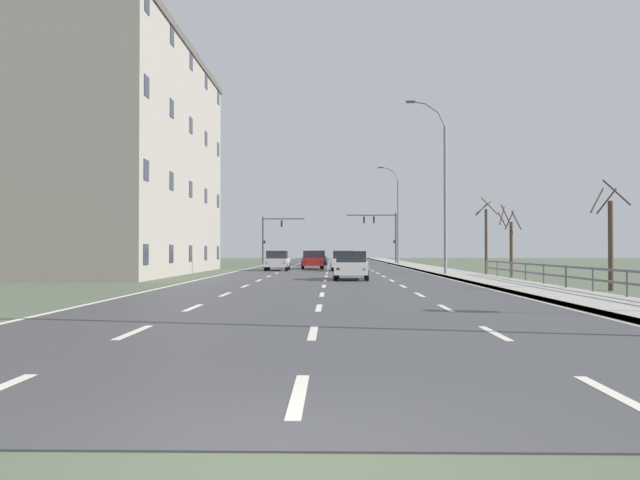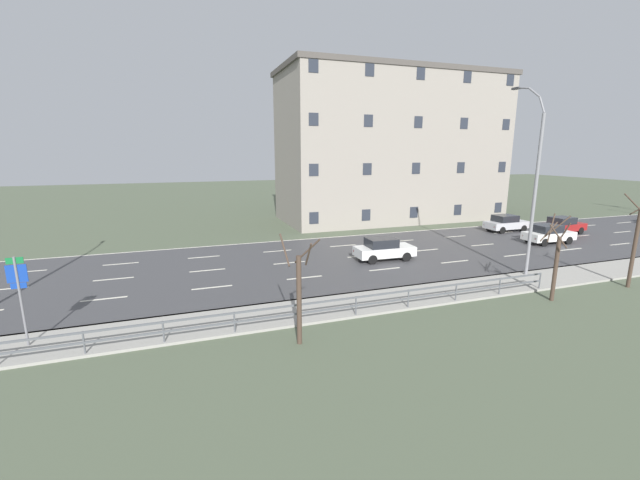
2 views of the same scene
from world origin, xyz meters
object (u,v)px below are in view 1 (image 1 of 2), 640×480
(street_lamp_distant, at_px, (397,217))
(car_distant, at_px, (277,260))
(traffic_signal_right, at_px, (383,228))
(car_near_left, at_px, (318,258))
(street_lamp_midground, at_px, (443,190))
(car_mid_centre, at_px, (344,261))
(car_near_right, at_px, (312,260))
(car_far_left, at_px, (351,265))
(traffic_signal_left, at_px, (271,232))
(brick_building, at_px, (116,160))

(street_lamp_distant, height_order, car_distant, street_lamp_distant)
(traffic_signal_right, bearing_deg, car_near_left, -134.87)
(street_lamp_midground, bearing_deg, car_mid_centre, 124.99)
(street_lamp_midground, xyz_separation_m, traffic_signal_right, (-1.03, 35.35, -1.31))
(street_lamp_midground, height_order, traffic_signal_right, street_lamp_midground)
(car_near_left, distance_m, car_near_right, 14.21)
(car_far_left, bearing_deg, car_mid_centre, 92.86)
(car_distant, bearing_deg, car_mid_centre, -7.08)
(street_lamp_distant, bearing_deg, car_near_right, -118.55)
(traffic_signal_right, bearing_deg, car_far_left, -96.84)
(car_distant, bearing_deg, car_far_left, -71.85)
(traffic_signal_left, height_order, car_near_right, traffic_signal_left)
(car_near_right, bearing_deg, street_lamp_midground, -60.39)
(street_lamp_midground, xyz_separation_m, car_near_right, (-8.77, 13.50, -4.69))
(car_near_left, distance_m, car_mid_centre, 19.01)
(traffic_signal_right, xyz_separation_m, brick_building, (-20.92, -32.62, 3.68))
(street_lamp_distant, height_order, car_near_right, street_lamp_distant)
(traffic_signal_left, bearing_deg, traffic_signal_right, -1.27)
(street_lamp_midground, xyz_separation_m, traffic_signal_left, (-14.39, 35.64, -1.77))
(car_near_right, bearing_deg, car_distant, -126.33)
(street_lamp_distant, xyz_separation_m, traffic_signal_right, (-1.05, 5.68, -1.12))
(car_distant, relative_size, car_near_right, 0.98)
(car_far_left, bearing_deg, traffic_signal_right, 85.42)
(traffic_signal_right, distance_m, car_mid_centre, 27.21)
(car_near_left, xyz_separation_m, car_distant, (-2.77, -18.26, 0.00))
(street_lamp_midground, relative_size, car_near_left, 2.71)
(street_lamp_distant, relative_size, car_distant, 2.62)
(car_near_left, bearing_deg, traffic_signal_right, 46.55)
(car_distant, bearing_deg, car_near_left, 80.86)
(car_mid_centre, xyz_separation_m, brick_building, (-15.75, -6.12, 7.06))
(car_distant, bearing_deg, car_near_right, 56.54)
(street_lamp_midground, distance_m, car_near_right, 16.77)
(traffic_signal_left, bearing_deg, car_far_left, -78.77)
(car_mid_centre, height_order, brick_building, brick_building)
(street_lamp_midground, height_order, brick_building, brick_building)
(street_lamp_midground, relative_size, traffic_signal_right, 1.87)
(traffic_signal_left, distance_m, car_near_left, 10.23)
(traffic_signal_right, xyz_separation_m, car_distant, (-10.37, -25.90, -3.38))
(street_lamp_midground, xyz_separation_m, car_near_left, (-8.63, 27.71, -4.69))
(car_distant, bearing_deg, street_lamp_distant, 60.02)
(street_lamp_midground, relative_size, traffic_signal_left, 2.01)
(traffic_signal_left, bearing_deg, car_near_left, -54.03)
(car_near_left, height_order, car_mid_centre, same)
(street_lamp_distant, distance_m, car_near_right, 18.94)
(street_lamp_distant, distance_m, car_mid_centre, 22.18)
(street_lamp_midground, height_order, street_lamp_distant, street_lamp_midground)
(street_lamp_distant, bearing_deg, car_near_left, -167.27)
(car_distant, bearing_deg, traffic_signal_left, 96.00)
(car_mid_centre, xyz_separation_m, car_distant, (-5.20, 0.60, 0.00))
(car_distant, bearing_deg, traffic_signal_right, 67.66)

